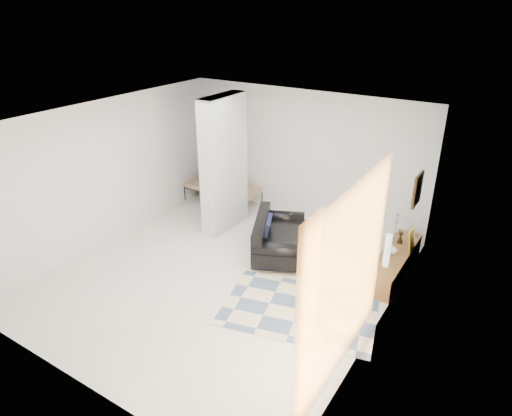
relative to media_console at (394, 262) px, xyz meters
The scene contains 17 objects.
floor 3.05m from the media_console, 145.96° to the right, with size 6.00×6.00×0.00m, color silver.
ceiling 4.00m from the media_console, 145.96° to the right, with size 6.00×6.00×0.00m, color white.
wall_back 3.08m from the media_console, 152.76° to the left, with size 6.00×6.00×0.00m, color white.
wall_front 5.47m from the media_console, 118.19° to the right, with size 6.00×6.00×0.00m, color white.
wall_left 5.67m from the media_console, 162.10° to the right, with size 6.00×6.00×0.00m, color white.
wall_right 2.09m from the media_console, 82.31° to the right, with size 6.00×6.00×0.00m, color white.
partition_column 3.81m from the media_console, behind, with size 0.35×1.20×2.80m, color silver.
hallway_door 4.86m from the media_console, 164.78° to the left, with size 0.85×0.06×2.04m, color white.
curtain 3.12m from the media_console, 86.99° to the right, with size 2.55×2.55×0.00m, color gold.
wall_art 1.46m from the media_console, ahead, with size 0.04×0.45×0.55m, color #331E0E.
media_console is the anchor object (origin of this frame).
loveseat 2.17m from the media_console, 164.69° to the right, with size 1.47×1.78×0.76m.
daybed 4.55m from the media_console, 168.30° to the left, with size 1.83×0.86×0.77m.
area_rug 2.10m from the media_console, 116.18° to the right, with size 2.37×1.58×0.01m, color beige.
cylinder_lamp 0.71m from the media_console, 92.25° to the right, with size 0.11×0.11×0.59m, color silver.
bronze_figurine 0.51m from the media_console, 97.00° to the left, with size 0.11×0.11×0.23m, color black, non-canonical shape.
vase 0.29m from the media_console, 138.09° to the right, with size 0.17×0.17×0.18m, color white.
Camera 1 is at (4.16, -5.49, 4.47)m, focal length 32.00 mm.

